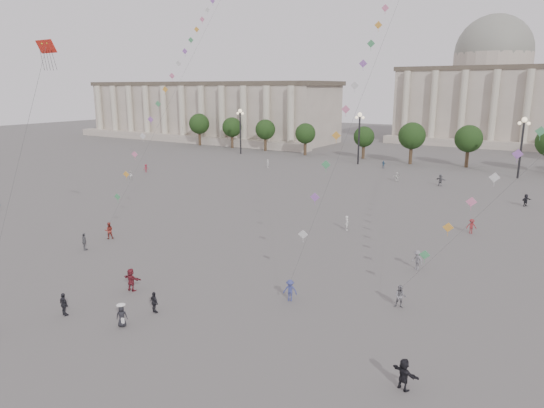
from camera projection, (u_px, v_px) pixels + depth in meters
The scene contains 28 objects.
ground at pixel (182, 307), 35.46m from camera, with size 360.00×360.00×0.00m, color #5C5957.
hall_west at pixel (207, 111), 149.51m from camera, with size 84.00×26.22×17.20m.
hall_central at pixel (489, 92), 138.46m from camera, with size 48.30×34.30×35.50m.
tree_row at pixel (443, 139), 98.39m from camera, with size 137.12×5.12×8.00m.
lamp_post_far_west at pixel (240, 123), 114.59m from camera, with size 2.00×0.90×10.65m.
lamp_post_mid_west at pixel (359, 129), 99.09m from camera, with size 2.00×0.90×10.65m.
lamp_post_mid_east at pixel (523, 136), 83.59m from camera, with size 2.00×0.90×10.65m.
person_crowd_0 at pixel (383, 164), 95.81m from camera, with size 0.87×0.36×1.49m, color #355879.
person_crowd_1 at pixel (131, 175), 83.55m from camera, with size 0.80×0.62×1.64m, color silver.
person_crowd_2 at pixel (146, 168), 91.12m from camera, with size 0.99×0.57×1.54m, color maroon.
person_crowd_3 at pixel (404, 374), 25.64m from camera, with size 1.65×0.53×1.78m, color black.
person_crowd_4 at pixel (397, 177), 82.53m from camera, with size 1.47×0.47×1.59m, color white.
person_crowd_6 at pixel (417, 260), 42.58m from camera, with size 1.14×0.66×1.77m, color slate.
person_crowd_8 at pixel (471, 226), 53.10m from camera, with size 1.07×0.61×1.65m, color maroon.
person_crowd_9 at pixel (526, 200), 65.21m from camera, with size 1.56×0.50×1.69m, color black.
person_crowd_10 at pixel (268, 164), 96.38m from camera, with size 0.59×0.39×1.62m, color silver.
person_crowd_12 at pixel (441, 180), 78.62m from camera, with size 1.78×0.57×1.92m, color slate.
person_crowd_13 at pixel (347, 223), 54.30m from camera, with size 0.61×0.40×1.66m, color white.
tourist_1 at pixel (154, 302), 34.41m from camera, with size 0.93×0.39×1.58m, color black.
tourist_2 at pixel (131, 280), 38.15m from camera, with size 1.71×0.54×1.84m, color maroon.
tourist_3 at pixel (84, 242), 47.65m from camera, with size 1.02×0.43×1.74m, color slate.
tourist_4 at pixel (64, 304), 33.97m from camera, with size 0.99×0.41×1.69m, color black.
kite_flyer_0 at pixel (109, 231), 51.25m from camera, with size 0.87×0.68×1.79m, color maroon.
kite_flyer_1 at pixel (290, 290), 36.34m from camera, with size 1.08×0.62×1.68m, color navy.
kite_flyer_2 at pixel (400, 297), 35.22m from camera, with size 0.83×0.65×1.70m, color slate.
hat_person at pixel (122, 315), 32.43m from camera, with size 0.87×0.83×1.69m.
dragon_kite at pixel (47, 58), 39.55m from camera, with size 4.57×5.87×21.69m.
kite_train_west at pixel (202, 25), 68.72m from camera, with size 12.53×44.55×62.92m.
Camera 1 is at (22.99, -24.15, 15.70)m, focal length 32.00 mm.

